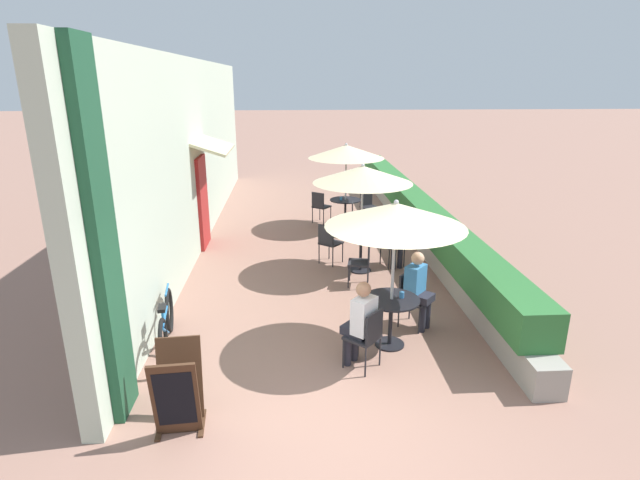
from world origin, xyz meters
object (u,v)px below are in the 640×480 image
coffee_cup_near (402,295)px  coffee_cup_mid (354,233)px  seated_patron_near_left (360,321)px  patio_table_mid (361,245)px  cafe_chair_mid_back (329,241)px  coffee_cup_far (341,199)px  patio_umbrella_far (346,152)px  seated_patron_mid_right (394,235)px  cafe_chair_far_back (320,205)px  menu_board (178,390)px  patio_table_far (345,207)px  patio_umbrella_mid (363,175)px  seated_patron_near_right (418,287)px  cafe_chair_far_right (368,204)px  patio_table_near (391,311)px  patio_umbrella_near (396,215)px  cafe_chair_mid_right (391,241)px  cafe_chair_mid_left (363,260)px  cafe_chair_near_left (367,334)px  cafe_chair_near_right (411,295)px  bicycle_leaning (166,325)px  cafe_chair_far_left (348,215)px

coffee_cup_near → coffee_cup_mid: (-0.31, 3.09, 0.00)m
seated_patron_near_left → patio_table_mid: bearing=33.7°
cafe_chair_mid_back → coffee_cup_far: 2.75m
patio_table_mid → patio_umbrella_far: bearing=89.4°
coffee_cup_far → coffee_cup_near: bearing=-87.5°
coffee_cup_near → seated_patron_mid_right: size_ratio=0.07×
coffee_cup_near → cafe_chair_far_back: 6.62m
patio_table_mid → menu_board: (-2.69, -4.68, -0.07)m
cafe_chair_mid_back → cafe_chair_far_back: 3.15m
coffee_cup_near → patio_table_far: bearing=91.3°
patio_umbrella_mid → seated_patron_near_right: bearing=-77.5°
cafe_chair_far_right → seated_patron_near_left: bearing=57.6°
cafe_chair_far_right → menu_board: (-3.38, -8.23, -0.03)m
patio_table_near → coffee_cup_far: (-0.12, 6.13, 0.24)m
coffee_cup_near → coffee_cup_far: (-0.27, 6.10, 0.00)m
coffee_cup_mid → coffee_cup_far: 3.01m
patio_umbrella_near → coffee_cup_mid: 3.34m
coffee_cup_mid → coffee_cup_far: same height
coffee_cup_far → cafe_chair_far_back: bearing=137.9°
seated_patron_near_left → cafe_chair_mid_right: (1.18, 3.87, -0.17)m
coffee_cup_mid → patio_umbrella_near: bearing=-87.1°
patio_umbrella_mid → cafe_chair_far_right: size_ratio=2.54×
cafe_chair_mid_left → coffee_cup_mid: 0.90m
patio_table_mid → cafe_chair_far_right: bearing=79.0°
cafe_chair_mid_left → cafe_chair_far_back: bearing=17.9°
cafe_chair_far_right → menu_board: bearing=44.8°
cafe_chair_near_left → menu_board: size_ratio=0.89×
seated_patron_near_left → menu_board: size_ratio=1.27×
menu_board → seated_patron_mid_right: bearing=50.5°
patio_table_mid → cafe_chair_mid_left: cafe_chair_mid_left is taller
cafe_chair_mid_back → cafe_chair_far_right: size_ratio=1.00×
patio_table_far → menu_board: size_ratio=0.83×
cafe_chair_mid_left → cafe_chair_mid_back: (-0.55, 1.18, 0.00)m
cafe_chair_near_right → seated_patron_near_right: seated_patron_near_right is taller
patio_umbrella_near → seated_patron_near_right: patio_umbrella_near is taller
patio_umbrella_near → bicycle_leaning: size_ratio=1.28×
coffee_cup_mid → coffee_cup_far: bearing=89.3°
patio_table_near → cafe_chair_mid_left: 2.27m
cafe_chair_mid_left → seated_patron_mid_right: size_ratio=0.70×
cafe_chair_far_left → cafe_chair_far_right: (0.68, 1.11, 0.00)m
patio_table_near → cafe_chair_mid_right: bearing=78.8°
seated_patron_mid_right → coffee_cup_far: (-0.81, 2.90, 0.10)m
cafe_chair_near_left → cafe_chair_far_right: same height
patio_umbrella_near → cafe_chair_near_right: 1.66m
patio_table_near → cafe_chair_far_back: (-0.64, 6.60, -0.04)m
seated_patron_near_left → coffee_cup_far: size_ratio=13.89×
patio_table_mid → cafe_chair_mid_left: bearing=-94.9°
seated_patron_mid_right → coffee_cup_far: bearing=-93.7°
cafe_chair_far_back → bicycle_leaning: size_ratio=0.50×
cafe_chair_far_back → patio_umbrella_near: bearing=-47.4°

